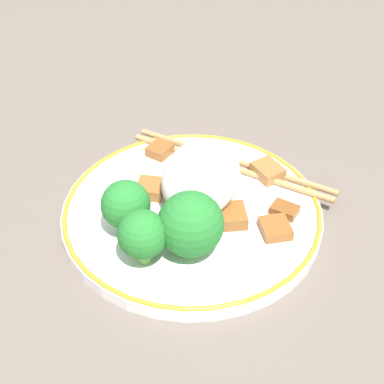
# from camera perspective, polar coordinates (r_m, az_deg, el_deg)

# --- Properties ---
(ground_plane) EXTENTS (3.00, 3.00, 0.00)m
(ground_plane) POSITION_cam_1_polar(r_m,az_deg,el_deg) (0.55, 0.00, -2.67)
(ground_plane) COLOR #665B51
(plate) EXTENTS (0.26, 0.26, 0.02)m
(plate) POSITION_cam_1_polar(r_m,az_deg,el_deg) (0.54, 0.00, -2.01)
(plate) COLOR white
(plate) RESTS_ON ground_plane
(rice_mound) EXTENTS (0.11, 0.08, 0.06)m
(rice_mound) POSITION_cam_1_polar(r_m,az_deg,el_deg) (0.53, 1.00, 1.65)
(rice_mound) COLOR white
(rice_mound) RESTS_ON plate
(broccoli_back_left) EXTENTS (0.05, 0.05, 0.06)m
(broccoli_back_left) POSITION_cam_1_polar(r_m,az_deg,el_deg) (0.49, -7.08, -1.41)
(broccoli_back_left) COLOR #72AD4C
(broccoli_back_left) RESTS_ON plate
(broccoli_back_center) EXTENTS (0.04, 0.04, 0.05)m
(broccoli_back_center) POSITION_cam_1_polar(r_m,az_deg,el_deg) (0.46, -5.30, -4.58)
(broccoli_back_center) COLOR #72AD4C
(broccoli_back_center) RESTS_ON plate
(broccoli_back_right) EXTENTS (0.06, 0.06, 0.06)m
(broccoli_back_right) POSITION_cam_1_polar(r_m,az_deg,el_deg) (0.47, -0.15, -3.47)
(broccoli_back_right) COLOR #72AD4C
(broccoli_back_right) RESTS_ON plate
(meat_near_front) EXTENTS (0.04, 0.03, 0.01)m
(meat_near_front) POSITION_cam_1_polar(r_m,az_deg,el_deg) (0.52, 4.46, -2.54)
(meat_near_front) COLOR brown
(meat_near_front) RESTS_ON plate
(meat_near_left) EXTENTS (0.03, 0.03, 0.01)m
(meat_near_left) POSITION_cam_1_polar(r_m,az_deg,el_deg) (0.54, 9.85, -1.89)
(meat_near_left) COLOR brown
(meat_near_left) RESTS_ON plate
(meat_near_right) EXTENTS (0.04, 0.04, 0.01)m
(meat_near_right) POSITION_cam_1_polar(r_m,az_deg,el_deg) (0.58, 8.06, 2.23)
(meat_near_right) COLOR #9E6633
(meat_near_right) RESTS_ON plate
(meat_near_back) EXTENTS (0.03, 0.03, 0.01)m
(meat_near_back) POSITION_cam_1_polar(r_m,az_deg,el_deg) (0.55, -4.43, 0.37)
(meat_near_back) COLOR #995B28
(meat_near_back) RESTS_ON plate
(meat_on_rice_edge) EXTENTS (0.04, 0.04, 0.01)m
(meat_on_rice_edge) POSITION_cam_1_polar(r_m,az_deg,el_deg) (0.51, 8.88, -3.84)
(meat_on_rice_edge) COLOR brown
(meat_on_rice_edge) RESTS_ON plate
(meat_mid_left) EXTENTS (0.03, 0.03, 0.01)m
(meat_mid_left) POSITION_cam_1_polar(r_m,az_deg,el_deg) (0.61, -3.46, 4.49)
(meat_mid_left) COLOR brown
(meat_mid_left) RESTS_ON plate
(chopsticks) EXTENTS (0.08, 0.24, 0.01)m
(chopsticks) POSITION_cam_1_polar(r_m,az_deg,el_deg) (0.59, 4.18, 3.08)
(chopsticks) COLOR #AD8451
(chopsticks) RESTS_ON plate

